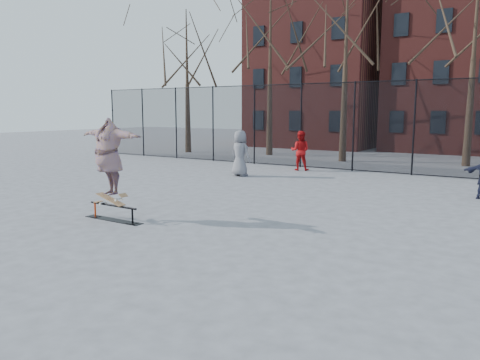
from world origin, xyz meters
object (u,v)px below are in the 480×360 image
Objects in this scene: skateboard at (111,202)px; skater at (109,162)px; bystander_red at (300,151)px; bystander_grey at (240,153)px; skate_rail at (113,214)px.

skateboard is 1.00m from skater.
skater is at bearing 0.00° from skateboard.
skateboard is 0.52× the size of bystander_red.
skater reaches higher than bystander_grey.
skateboard is 0.40× the size of skater.
skate_rail is 0.31m from skateboard.
skateboard is at bearing 0.00° from skater.
skater is 11.51m from bystander_red.
bystander_grey reaches higher than bystander_red.
bystander_red is at bearing 92.08° from skate_rail.
skateboard is 0.49× the size of bystander_grey.
bystander_grey is at bearing 101.25° from skate_rail.
skateboard is at bearing 109.43° from bystander_grey.
bystander_grey is at bearing 109.34° from skater.
skate_rail is at bearing 0.00° from skateboard.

